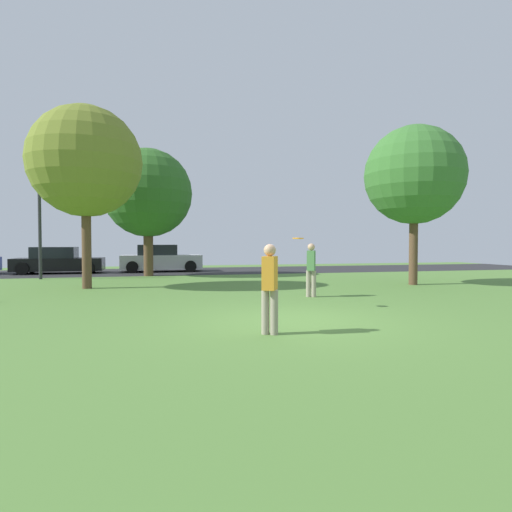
% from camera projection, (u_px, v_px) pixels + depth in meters
% --- Properties ---
extents(ground_plane, '(44.00, 44.00, 0.00)m').
position_uv_depth(ground_plane, '(294.00, 321.00, 8.74)').
color(ground_plane, '#547F38').
extents(road_strip, '(44.00, 6.40, 0.01)m').
position_uv_depth(road_strip, '(204.00, 271.00, 24.28)').
color(road_strip, '#28282B').
rests_on(road_strip, ground_plane).
extents(oak_tree_right, '(4.27, 4.27, 6.18)m').
position_uv_depth(oak_tree_right, '(148.00, 193.00, 20.49)').
color(oak_tree_right, brown).
rests_on(oak_tree_right, ground_plane).
extents(birch_tree_lone, '(3.88, 3.88, 6.41)m').
position_uv_depth(birch_tree_lone, '(86.00, 162.00, 14.80)').
color(birch_tree_lone, brown).
rests_on(birch_tree_lone, ground_plane).
extents(maple_tree_near, '(3.76, 3.76, 6.10)m').
position_uv_depth(maple_tree_near, '(414.00, 175.00, 16.16)').
color(maple_tree_near, brown).
rests_on(maple_tree_near, ground_plane).
extents(person_thrower, '(0.35, 0.39, 1.59)m').
position_uv_depth(person_thrower, '(270.00, 285.00, 7.41)').
color(person_thrower, gray).
rests_on(person_thrower, ground_plane).
extents(person_catcher, '(0.35, 0.39, 1.60)m').
position_uv_depth(person_catcher, '(311.00, 268.00, 12.57)').
color(person_catcher, gray).
rests_on(person_catcher, ground_plane).
extents(frisbee_disc, '(0.35, 0.35, 0.03)m').
position_uv_depth(frisbee_disc, '(298.00, 238.00, 10.27)').
color(frisbee_disc, orange).
extents(parked_car_black, '(4.44, 1.99, 1.40)m').
position_uv_depth(parked_car_black, '(58.00, 261.00, 22.33)').
color(parked_car_black, black).
rests_on(parked_car_black, ground_plane).
extents(parked_car_silver, '(4.41, 2.10, 1.51)m').
position_uv_depth(parked_car_silver, '(161.00, 259.00, 23.74)').
color(parked_car_silver, '#B7B7BC').
rests_on(parked_car_silver, ground_plane).
extents(street_lamp_post, '(0.14, 0.14, 4.50)m').
position_uv_depth(street_lamp_post, '(40.00, 229.00, 18.70)').
color(street_lamp_post, '#2D2D33').
rests_on(street_lamp_post, ground_plane).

